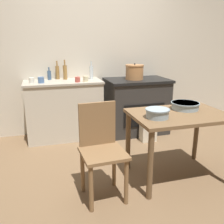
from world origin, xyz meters
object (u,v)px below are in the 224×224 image
(flour_sack, at_px, (148,131))
(cup_mid_right, at_px, (78,79))
(stove, at_px, (137,106))
(bottle_mid_left, at_px, (57,72))
(work_table, at_px, (178,124))
(mixing_bowl_large, at_px, (157,113))
(chair, at_px, (101,147))
(cup_center_right, at_px, (31,80))
(cup_right, at_px, (86,79))
(stock_pot, at_px, (134,72))
(mixing_bowl_small, at_px, (185,105))
(bottle_center_left, at_px, (91,72))
(bottle_far_left, at_px, (49,75))
(cup_center, at_px, (41,80))
(bottle_left, at_px, (65,72))

(flour_sack, distance_m, cup_mid_right, 1.29)
(stove, bearing_deg, bottle_mid_left, 167.74)
(work_table, bearing_deg, mixing_bowl_large, -165.33)
(chair, xyz_separation_m, cup_center_right, (-0.62, 1.56, 0.43))
(stove, distance_m, cup_right, 0.98)
(stock_pot, relative_size, cup_center_right, 3.79)
(mixing_bowl_small, distance_m, cup_right, 1.53)
(cup_center_right, bearing_deg, cup_mid_right, -9.74)
(stove, bearing_deg, chair, -122.15)
(bottle_center_left, bearing_deg, bottle_far_left, 170.83)
(mixing_bowl_small, height_order, cup_center_right, cup_center_right)
(cup_center, bearing_deg, stove, 1.44)
(mixing_bowl_small, bearing_deg, cup_mid_right, 129.05)
(cup_center, height_order, cup_center_right, cup_center)
(mixing_bowl_small, xyz_separation_m, cup_mid_right, (-1.00, 1.23, 0.15))
(cup_center_right, bearing_deg, work_table, -44.54)
(bottle_left, xyz_separation_m, bottle_center_left, (0.39, -0.06, -0.01))
(chair, xyz_separation_m, cup_mid_right, (0.01, 1.45, 0.43))
(mixing_bowl_small, distance_m, bottle_center_left, 1.66)
(mixing_bowl_small, height_order, cup_mid_right, cup_mid_right)
(work_table, bearing_deg, cup_right, 118.18)
(mixing_bowl_small, xyz_separation_m, cup_right, (-0.88, 1.24, 0.15))
(stock_pot, xyz_separation_m, bottle_left, (-1.04, 0.22, 0.01))
(mixing_bowl_large, xyz_separation_m, cup_mid_right, (-0.56, 1.43, 0.14))
(work_table, bearing_deg, bottle_far_left, 125.95)
(chair, xyz_separation_m, bottle_mid_left, (-0.24, 1.82, 0.50))
(flour_sack, relative_size, stock_pot, 1.07)
(bottle_center_left, distance_m, cup_mid_right, 0.36)
(bottle_left, xyz_separation_m, bottle_mid_left, (-0.11, 0.07, -0.01))
(stove, xyz_separation_m, work_table, (-0.11, -1.46, 0.18))
(stock_pot, xyz_separation_m, cup_center_right, (-1.53, 0.03, -0.06))
(mixing_bowl_small, height_order, cup_center, cup_center)
(bottle_left, bearing_deg, cup_center_right, -158.54)
(bottle_far_left, distance_m, cup_center_right, 0.35)
(work_table, relative_size, bottle_mid_left, 3.60)
(flour_sack, bearing_deg, stove, 92.42)
(chair, bearing_deg, bottle_far_left, 98.34)
(cup_center_right, bearing_deg, chair, -68.33)
(cup_mid_right, bearing_deg, cup_center, 172.30)
(work_table, relative_size, stock_pot, 3.49)
(stove, relative_size, bottle_far_left, 5.17)
(mixing_bowl_large, relative_size, bottle_center_left, 0.90)
(cup_mid_right, bearing_deg, cup_right, 7.17)
(bottle_center_left, relative_size, cup_center, 3.11)
(stock_pot, bearing_deg, flour_sack, -79.40)
(cup_mid_right, distance_m, cup_right, 0.12)
(bottle_left, bearing_deg, mixing_bowl_small, -53.37)
(stock_pot, xyz_separation_m, cup_mid_right, (-0.90, -0.08, -0.06))
(stove, height_order, bottle_center_left, bottle_center_left)
(cup_right, bearing_deg, bottle_mid_left, 136.38)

